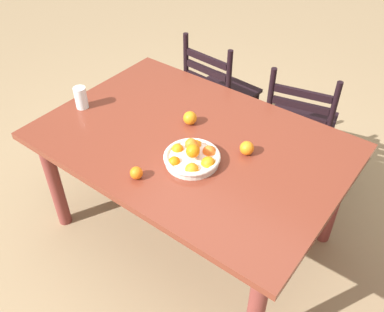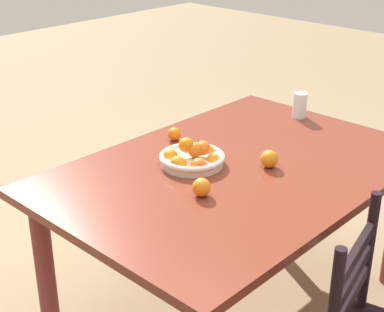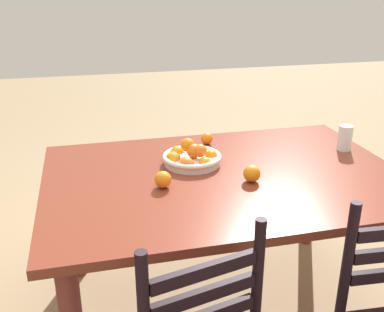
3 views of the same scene
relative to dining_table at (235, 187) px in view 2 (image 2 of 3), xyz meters
name	(u,v)px [view 2 (image 2 of 3)]	position (x,y,z in m)	size (l,w,h in m)	color
ground_plane	(231,306)	(0.00, 0.00, -0.63)	(12.00, 12.00, 0.00)	#947B5A
dining_table	(235,187)	(0.00, 0.00, 0.00)	(1.59, 1.09, 0.73)	maroon
fruit_bowl	(192,158)	(0.12, -0.14, 0.13)	(0.28, 0.28, 0.12)	silver
orange_loose_0	(174,134)	(-0.02, -0.39, 0.13)	(0.06, 0.06, 0.06)	orange
orange_loose_1	(269,159)	(-0.09, 0.10, 0.13)	(0.07, 0.07, 0.07)	orange
orange_loose_2	(202,187)	(0.29, 0.07, 0.13)	(0.07, 0.07, 0.07)	orange
drinking_glass	(300,105)	(-0.68, -0.14, 0.16)	(0.07, 0.07, 0.13)	silver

